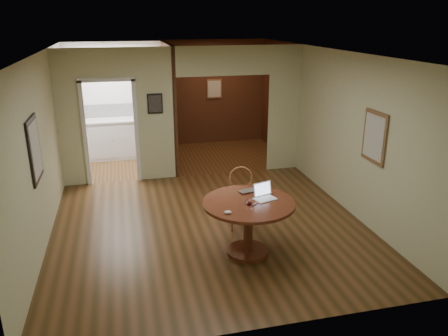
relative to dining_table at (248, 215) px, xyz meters
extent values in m
plane|color=#402B12|center=(-0.36, 0.90, -0.60)|extent=(5.00, 5.00, 0.00)
plane|color=silver|center=(-0.36, 0.90, 2.10)|extent=(5.00, 5.00, 0.00)
plane|color=#C1C096|center=(-0.36, -1.60, 0.75)|extent=(5.00, 0.00, 5.00)
plane|color=#C1C096|center=(-2.86, 0.90, 0.75)|extent=(0.00, 5.00, 5.00)
plane|color=#C1C096|center=(2.14, 0.90, 0.75)|extent=(0.00, 5.00, 5.00)
cube|color=#C1C096|center=(-2.61, 3.40, 0.75)|extent=(0.50, 2.70, 0.04)
cube|color=#C1C096|center=(-0.96, 3.40, 0.75)|extent=(0.80, 2.70, 0.04)
cube|color=#C1C096|center=(1.79, 3.40, 0.75)|extent=(0.70, 2.70, 0.04)
plane|color=white|center=(-1.71, 5.40, 0.75)|extent=(2.70, 0.00, 2.70)
plane|color=#3A2511|center=(0.79, 5.90, 0.75)|extent=(2.70, 0.00, 2.70)
cube|color=#3A2511|center=(-0.56, 4.65, 0.75)|extent=(0.08, 2.50, 2.70)
cube|color=black|center=(-2.84, 0.90, 0.90)|extent=(0.03, 0.70, 0.90)
cube|color=brown|center=(2.12, 0.40, 0.90)|extent=(0.03, 0.60, 0.80)
cube|color=black|center=(-0.96, 3.38, 1.00)|extent=(0.30, 0.03, 0.40)
cube|color=beige|center=(0.79, 5.88, 0.85)|extent=(0.40, 0.03, 0.50)
cube|color=white|center=(-1.71, 5.39, 0.50)|extent=(2.00, 0.02, 0.32)
cylinder|color=#5F2A17|center=(0.00, 0.00, -0.57)|extent=(0.60, 0.60, 0.05)
cylinder|color=#5F2A17|center=(0.00, 0.00, -0.20)|extent=(0.13, 0.13, 0.70)
cylinder|color=#5F2A17|center=(0.00, 0.00, 0.19)|extent=(1.30, 1.30, 0.04)
cylinder|color=#A8613B|center=(0.13, 0.84, -0.15)|extent=(0.49, 0.49, 0.03)
cylinder|color=#A8613B|center=(-0.05, 0.72, -0.38)|extent=(0.03, 0.03, 0.45)
cylinder|color=#A8613B|center=(0.24, 0.66, -0.38)|extent=(0.03, 0.03, 0.45)
cylinder|color=#A8613B|center=(0.01, 1.01, -0.38)|extent=(0.03, 0.03, 0.45)
cylinder|color=#A8613B|center=(0.30, 0.95, -0.38)|extent=(0.03, 0.03, 0.45)
cylinder|color=#A8613B|center=(-0.01, 1.02, 0.03)|extent=(0.03, 0.03, 0.36)
cylinder|color=#A8613B|center=(0.32, 0.95, 0.03)|extent=(0.03, 0.03, 0.36)
torus|color=#A8613B|center=(0.16, 0.99, 0.19)|extent=(0.38, 0.10, 0.38)
cube|color=white|center=(0.24, 0.02, 0.22)|extent=(0.35, 0.29, 0.01)
cube|color=silver|center=(0.24, 0.00, 0.23)|extent=(0.27, 0.18, 0.00)
cube|color=white|center=(0.24, 0.15, 0.32)|extent=(0.30, 0.14, 0.20)
cube|color=#848DA8|center=(0.24, 0.14, 0.32)|extent=(0.26, 0.11, 0.16)
imported|color=#B4B3B8|center=(0.14, 0.31, 0.22)|extent=(0.39, 0.31, 0.03)
ellipsoid|color=white|center=(-0.38, -0.32, 0.23)|extent=(0.12, 0.08, 0.04)
cylinder|color=#0C0C54|center=(0.05, -0.13, 0.21)|extent=(0.11, 0.10, 0.01)
cube|color=white|center=(-1.71, 5.10, -0.15)|extent=(2.00, 0.55, 0.90)
cube|color=silver|center=(-1.71, 5.10, 0.32)|extent=(2.06, 0.60, 0.04)
sphere|color=#B20C0C|center=(-1.86, 4.81, -0.10)|extent=(0.03, 0.03, 0.03)
sphere|color=#B20C0C|center=(-0.86, 4.81, -0.10)|extent=(0.03, 0.03, 0.03)
ellipsoid|color=tan|center=(-0.91, 5.10, 0.50)|extent=(0.40, 0.37, 0.32)
camera|label=1|loc=(-1.63, -5.34, 2.65)|focal=35.00mm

